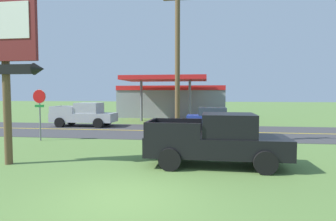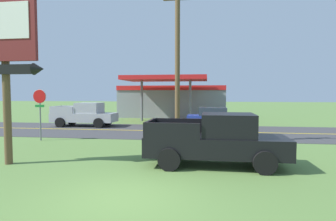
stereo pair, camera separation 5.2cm
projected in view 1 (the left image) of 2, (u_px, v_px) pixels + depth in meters
The scene contains 10 objects.
ground_plane at pixel (125, 198), 7.27m from camera, with size 180.00×180.00×0.00m, color #5B7F3D.
road_asphalt at pixel (178, 131), 20.12m from camera, with size 140.00×8.00×0.02m, color #3D3D3F.
road_centre_line at pixel (178, 131), 20.12m from camera, with size 126.00×0.20×0.01m, color gold.
motel_sign at pixel (4, 47), 10.38m from camera, with size 3.08×0.54×6.55m.
stop_sign at pixel (40, 105), 16.10m from camera, with size 0.80×0.08×2.95m.
utility_pole at pixel (177, 55), 14.66m from camera, with size 1.65×0.26×8.90m.
gas_station at pixel (172, 100), 33.09m from camera, with size 12.00×11.50×4.40m.
pickup_black_parked_on_lawn at pixel (218, 140), 10.51m from camera, with size 5.21×2.27×1.96m.
pickup_silver_on_road at pixel (85, 115), 23.13m from camera, with size 5.20×2.24×1.96m.
car_blue_near_lane at pixel (214, 118), 21.69m from camera, with size 4.20×2.00×1.64m.
Camera 1 is at (2.08, -6.90, 2.70)m, focal length 30.00 mm.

